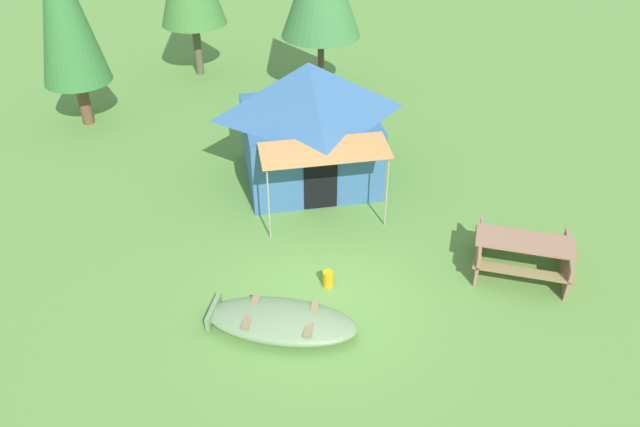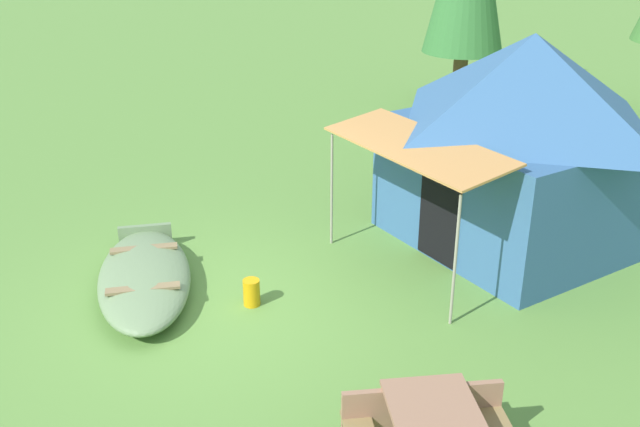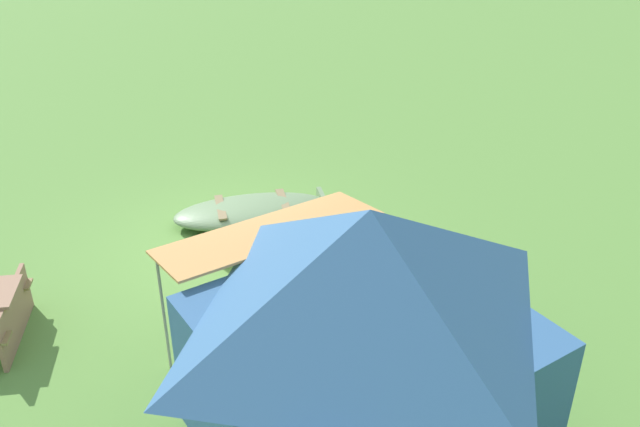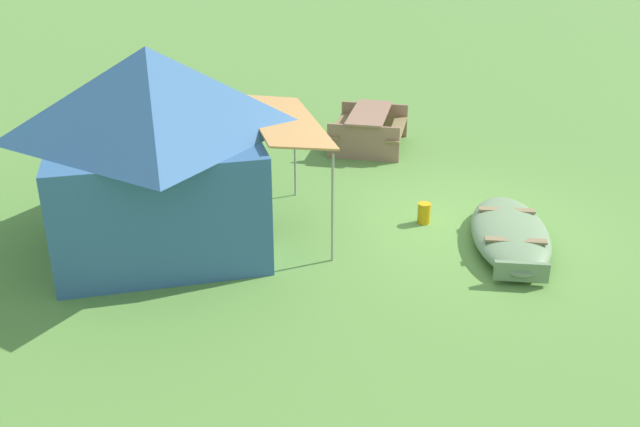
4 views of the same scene
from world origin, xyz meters
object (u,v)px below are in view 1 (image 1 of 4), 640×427
object	(u,v)px
picnic_table	(523,252)
pine_tree_back_right	(62,7)
fuel_can	(328,279)
beached_rowboat	(281,321)
canvas_cabin_tent	(309,121)
cooler_box	(274,192)

from	to	relation	value
picnic_table	pine_tree_back_right	distance (m)	12.93
fuel_can	beached_rowboat	bearing A→B (deg)	-123.28
beached_rowboat	canvas_cabin_tent	world-z (taller)	canvas_cabin_tent
canvas_cabin_tent	pine_tree_back_right	world-z (taller)	pine_tree_back_right
canvas_cabin_tent	cooler_box	xyz separation A→B (m)	(-0.77, -1.04, -1.34)
cooler_box	pine_tree_back_right	bearing A→B (deg)	147.45
pine_tree_back_right	canvas_cabin_tent	bearing A→B (deg)	-22.10
beached_rowboat	cooler_box	world-z (taller)	cooler_box
beached_rowboat	canvas_cabin_tent	size ratio (longest dim) A/B	0.62
beached_rowboat	picnic_table	distance (m)	4.96
picnic_table	fuel_can	distance (m)	3.87
picnic_table	fuel_can	xyz separation A→B (m)	(-3.80, -0.67, -0.30)
canvas_cabin_tent	beached_rowboat	bearing A→B (deg)	-91.63
beached_rowboat	pine_tree_back_right	xyz separation A→B (m)	(-6.47, 7.96, 3.12)
beached_rowboat	cooler_box	bearing A→B (deg)	98.37
beached_rowboat	canvas_cabin_tent	xyz separation A→B (m)	(0.15, 5.27, 1.35)
beached_rowboat	picnic_table	xyz separation A→B (m)	(4.59, 1.87, 0.28)
canvas_cabin_tent	cooler_box	size ratio (longest dim) A/B	9.51
canvas_cabin_tent	pine_tree_back_right	distance (m)	7.36
pine_tree_back_right	beached_rowboat	bearing A→B (deg)	-50.90
picnic_table	pine_tree_back_right	size ratio (longest dim) A/B	0.39
beached_rowboat	picnic_table	size ratio (longest dim) A/B	1.34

